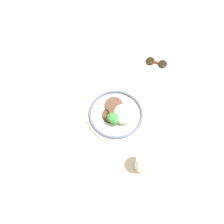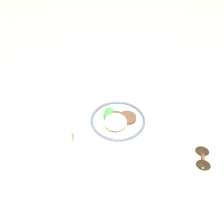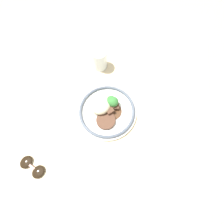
% 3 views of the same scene
% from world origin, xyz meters
% --- Properties ---
extents(ground_plane, '(8.00, 8.00, 0.00)m').
position_xyz_m(ground_plane, '(0.00, 0.00, 0.00)').
color(ground_plane, tan).
extents(dining_table, '(1.17, 0.93, 0.03)m').
position_xyz_m(dining_table, '(0.00, 0.00, 0.02)').
color(dining_table, beige).
rests_on(dining_table, ground).
extents(napkin, '(0.12, 0.10, 0.00)m').
position_xyz_m(napkin, '(-0.18, -0.06, 0.04)').
color(napkin, white).
rests_on(napkin, dining_table).
extents(plate, '(0.24, 0.24, 0.07)m').
position_xyz_m(plate, '(0.03, -0.05, 0.06)').
color(plate, white).
rests_on(plate, dining_table).
extents(juice_glass, '(0.06, 0.06, 0.10)m').
position_xyz_m(juice_glass, '(0.25, 0.02, 0.08)').
color(juice_glass, '#F4AD19').
rests_on(juice_glass, dining_table).
extents(fork, '(0.03, 0.18, 0.00)m').
position_xyz_m(fork, '(-0.17, -0.05, 0.04)').
color(fork, silver).
rests_on(fork, napkin).
extents(knife, '(0.23, 0.07, 0.00)m').
position_xyz_m(knife, '(0.06, 0.15, 0.04)').
color(knife, silver).
rests_on(knife, dining_table).
extents(spoon, '(0.15, 0.02, 0.01)m').
position_xyz_m(spoon, '(0.31, -0.10, 0.04)').
color(spoon, silver).
rests_on(spoon, dining_table).
extents(sunglasses, '(0.09, 0.11, 0.01)m').
position_xyz_m(sunglasses, '(-0.23, 0.18, 0.04)').
color(sunglasses, black).
rests_on(sunglasses, dining_table).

